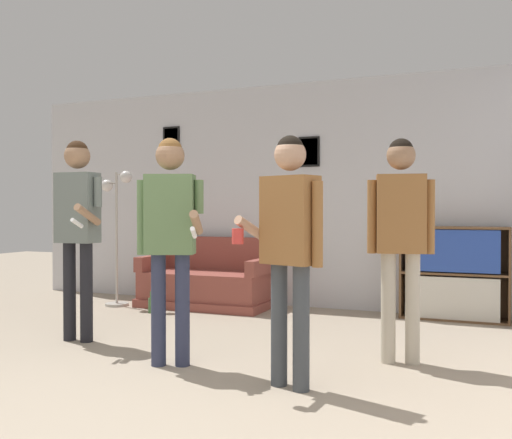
# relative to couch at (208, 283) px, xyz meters

# --- Properties ---
(ground_plane) EXTENTS (20.00, 20.00, 0.00)m
(ground_plane) POSITION_rel_couch_xyz_m (1.03, -3.68, -0.28)
(ground_plane) COLOR gray
(wall_back) EXTENTS (7.52, 0.08, 2.70)m
(wall_back) POSITION_rel_couch_xyz_m (1.02, 0.42, 1.07)
(wall_back) COLOR silver
(wall_back) RESTS_ON ground_plane
(couch) EXTENTS (1.57, 0.80, 0.83)m
(couch) POSITION_rel_couch_xyz_m (0.00, 0.00, 0.00)
(couch) COLOR brown
(couch) RESTS_ON ground_plane
(bookshelf) EXTENTS (1.10, 0.30, 0.99)m
(bookshelf) POSITION_rel_couch_xyz_m (2.82, 0.20, 0.21)
(bookshelf) COLOR brown
(bookshelf) RESTS_ON ground_plane
(floor_lamp) EXTENTS (0.43, 0.28, 1.64)m
(floor_lamp) POSITION_rel_couch_xyz_m (-1.04, -0.39, 0.79)
(floor_lamp) COLOR #ADA89E
(floor_lamp) RESTS_ON ground_plane
(person_player_foreground_left) EXTENTS (0.51, 0.47, 1.78)m
(person_player_foreground_left) POSITION_rel_couch_xyz_m (-0.23, -2.09, 0.83)
(person_player_foreground_left) COLOR black
(person_player_foreground_left) RESTS_ON ground_plane
(person_player_foreground_center) EXTENTS (0.58, 0.41, 1.70)m
(person_player_foreground_center) POSITION_rel_couch_xyz_m (0.95, -2.48, 0.77)
(person_player_foreground_center) COLOR #2D334C
(person_player_foreground_center) RESTS_ON ground_plane
(person_watcher_holding_cup) EXTENTS (0.57, 0.38, 1.65)m
(person_watcher_holding_cup) POSITION_rel_couch_xyz_m (1.95, -2.66, 0.73)
(person_watcher_holding_cup) COLOR #3D4247
(person_watcher_holding_cup) RESTS_ON ground_plane
(person_spectator_near_bookshelf) EXTENTS (0.49, 0.27, 1.71)m
(person_spectator_near_bookshelf) POSITION_rel_couch_xyz_m (2.54, -1.76, 0.77)
(person_spectator_near_bookshelf) COLOR #B7AD99
(person_spectator_near_bookshelf) RESTS_ON ground_plane
(bottle_on_floor) EXTENTS (0.07, 0.07, 0.24)m
(bottle_on_floor) POSITION_rel_couch_xyz_m (-0.38, -0.66, -0.19)
(bottle_on_floor) COLOR #3D6638
(bottle_on_floor) RESTS_ON ground_plane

